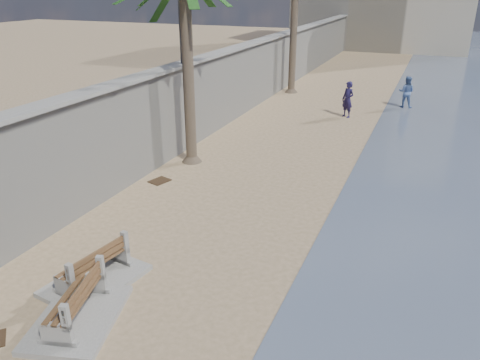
% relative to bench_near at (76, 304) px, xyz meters
% --- Properties ---
extents(seawall, '(0.45, 70.00, 3.50)m').
position_rel_bench_near_xyz_m(seawall, '(-3.39, 18.76, 1.32)').
color(seawall, gray).
rests_on(seawall, ground_plane).
extents(wall_cap, '(0.80, 70.00, 0.12)m').
position_rel_bench_near_xyz_m(wall_cap, '(-3.39, 18.76, 3.12)').
color(wall_cap, gray).
rests_on(wall_cap, seawall).
extents(bench_near, '(2.16, 2.67, 0.97)m').
position_rel_bench_near_xyz_m(bench_near, '(0.00, 0.00, 0.00)').
color(bench_near, gray).
rests_on(bench_near, ground_plane).
extents(bench_far, '(1.88, 2.49, 0.95)m').
position_rel_bench_near_xyz_m(bench_far, '(-0.54, 1.25, -0.01)').
color(bench_far, gray).
rests_on(bench_far, ground_plane).
extents(person_a, '(0.94, 0.86, 2.17)m').
position_rel_bench_near_xyz_m(person_a, '(2.13, 18.55, 0.66)').
color(person_a, '#1B163C').
rests_on(person_a, ground_plane).
extents(person_b, '(0.99, 0.79, 1.96)m').
position_rel_bench_near_xyz_m(person_b, '(4.81, 21.98, 0.55)').
color(person_b, '#4F6BA3').
rests_on(person_b, ground_plane).
extents(debris_c, '(0.73, 0.83, 0.03)m').
position_rel_bench_near_xyz_m(debris_c, '(-2.42, 7.17, -0.41)').
color(debris_c, '#382616').
rests_on(debris_c, ground_plane).
extents(debris_d, '(0.55, 0.56, 0.03)m').
position_rel_bench_near_xyz_m(debris_d, '(-0.59, 1.61, -0.41)').
color(debris_d, '#382616').
rests_on(debris_d, ground_plane).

